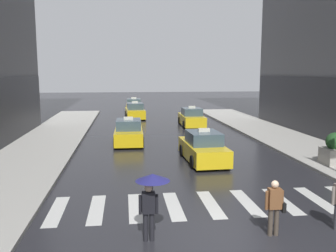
{
  "coord_description": "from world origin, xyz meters",
  "views": [
    {
      "loc": [
        -3.04,
        -9.21,
        4.69
      ],
      "look_at": [
        -0.95,
        8.0,
        2.13
      ],
      "focal_mm": 38.71,
      "sensor_mm": 36.0,
      "label": 1
    }
  ],
  "objects": [
    {
      "name": "taxi_fifth",
      "position": [
        -1.89,
        34.26,
        0.72
      ],
      "size": [
        1.98,
        4.57,
        1.8
      ],
      "color": "yellow",
      "rests_on": "ground"
    },
    {
      "name": "taxi_lead",
      "position": [
        1.09,
        9.26,
        0.72
      ],
      "size": [
        2.06,
        4.6,
        1.8
      ],
      "color": "yellow",
      "rests_on": "ground"
    },
    {
      "name": "crosswalk_markings",
      "position": [
        -0.0,
        3.0,
        0.0
      ],
      "size": [
        11.3,
        2.8,
        0.01
      ],
      "color": "silver",
      "rests_on": "ground"
    },
    {
      "name": "taxi_second",
      "position": [
        -2.77,
        14.78,
        0.72
      ],
      "size": [
        1.99,
        4.57,
        1.8
      ],
      "color": "yellow",
      "rests_on": "ground"
    },
    {
      "name": "taxi_fourth",
      "position": [
        -1.95,
        28.17,
        0.72
      ],
      "size": [
        2.08,
        4.61,
        1.8
      ],
      "color": "yellow",
      "rests_on": "ground"
    },
    {
      "name": "planter_near_corner",
      "position": [
        7.37,
        7.37,
        0.87
      ],
      "size": [
        1.1,
        1.1,
        1.6
      ],
      "color": "#A8A399",
      "rests_on": "curb_right"
    },
    {
      "name": "pedestrian_with_handbag",
      "position": [
        1.21,
        0.31,
        0.93
      ],
      "size": [
        0.61,
        0.24,
        1.65
      ],
      "color": "#473D33",
      "rests_on": "ground"
    },
    {
      "name": "pedestrian_with_umbrella",
      "position": [
        -2.34,
        0.41,
        1.52
      ],
      "size": [
        0.96,
        0.96,
        1.94
      ],
      "color": "black",
      "rests_on": "ground"
    },
    {
      "name": "taxi_third",
      "position": [
        2.86,
        22.09,
        0.72
      ],
      "size": [
        1.95,
        4.55,
        1.8
      ],
      "color": "yellow",
      "rests_on": "ground"
    },
    {
      "name": "ground_plane",
      "position": [
        0.0,
        0.0,
        0.0
      ],
      "size": [
        160.0,
        160.0,
        0.0
      ],
      "primitive_type": "plane",
      "color": "#26262B"
    }
  ]
}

